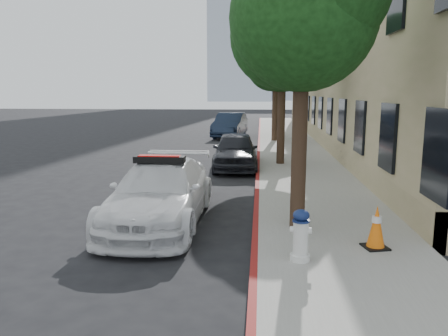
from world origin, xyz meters
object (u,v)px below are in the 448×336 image
object	(u,v)px
parked_car_far	(230,125)
traffic_cone	(376,227)
parked_car_mid	(235,151)
police_car	(160,193)
fire_hydrant	(301,236)

from	to	relation	value
parked_car_far	traffic_cone	size ratio (longest dim) A/B	6.05
parked_car_mid	parked_car_far	bearing A→B (deg)	92.69
parked_car_far	police_car	bearing A→B (deg)	-84.70
parked_car_far	parked_car_mid	bearing A→B (deg)	-78.94
fire_hydrant	police_car	bearing A→B (deg)	149.17
police_car	parked_car_far	xyz separation A→B (m)	(0.24, 18.37, 0.08)
police_car	parked_car_mid	world-z (taller)	police_car
traffic_cone	police_car	bearing A→B (deg)	159.02
police_car	parked_car_mid	distance (m)	7.16
police_car	fire_hydrant	world-z (taller)	police_car
parked_car_far	fire_hydrant	world-z (taller)	parked_car_far
police_car	parked_car_far	size ratio (longest dim) A/B	1.01
police_car	fire_hydrant	size ratio (longest dim) A/B	5.50
parked_car_far	traffic_cone	distance (m)	20.37
parked_car_mid	fire_hydrant	bearing A→B (deg)	-82.57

